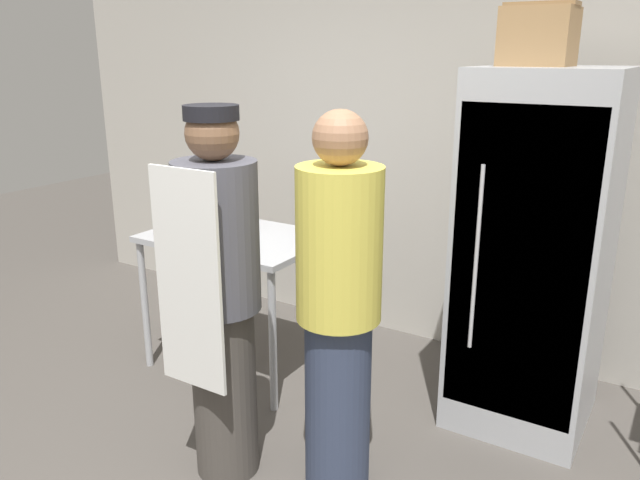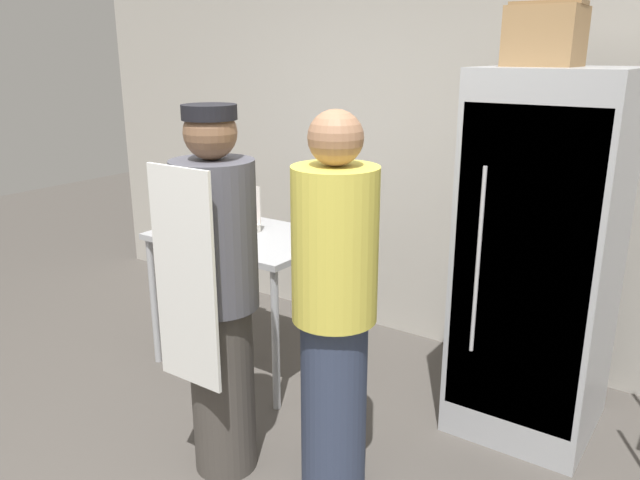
% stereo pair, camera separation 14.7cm
% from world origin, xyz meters
% --- Properties ---
extents(back_wall, '(6.40, 0.12, 3.07)m').
position_xyz_m(back_wall, '(0.00, 2.22, 1.54)').
color(back_wall, '#B7B2A8').
rests_on(back_wall, ground_plane).
extents(refrigerator, '(0.69, 0.76, 1.88)m').
position_xyz_m(refrigerator, '(0.80, 1.52, 0.94)').
color(refrigerator, '#ADAFB5').
rests_on(refrigerator, ground_plane).
extents(prep_counter, '(1.07, 0.74, 0.87)m').
position_xyz_m(prep_counter, '(-0.89, 1.17, 0.78)').
color(prep_counter, '#ADAFB5').
rests_on(prep_counter, ground_plane).
extents(donut_box, '(0.24, 0.24, 0.28)m').
position_xyz_m(donut_box, '(-0.95, 1.15, 0.92)').
color(donut_box, silver).
rests_on(donut_box, prep_counter).
extents(blender_pitcher, '(0.14, 0.14, 0.28)m').
position_xyz_m(blender_pitcher, '(-0.46, 1.38, 1.00)').
color(blender_pitcher, black).
rests_on(blender_pitcher, prep_counter).
extents(binder_stack, '(0.28, 0.27, 0.16)m').
position_xyz_m(binder_stack, '(-1.25, 1.37, 0.95)').
color(binder_stack, silver).
rests_on(binder_stack, prep_counter).
extents(cardboard_storage_box, '(0.33, 0.30, 0.29)m').
position_xyz_m(cardboard_storage_box, '(0.72, 1.51, 2.02)').
color(cardboard_storage_box, '#937047').
rests_on(cardboard_storage_box, refrigerator).
extents(person_baker, '(0.37, 0.39, 1.74)m').
position_xyz_m(person_baker, '(-0.28, 0.30, 0.91)').
color(person_baker, '#47423D').
rests_on(person_baker, ground_plane).
extents(person_customer, '(0.37, 0.37, 1.73)m').
position_xyz_m(person_customer, '(0.22, 0.49, 0.89)').
color(person_customer, '#333D56').
rests_on(person_customer, ground_plane).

